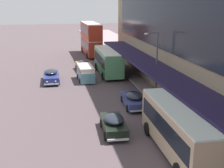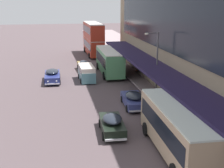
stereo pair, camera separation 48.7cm
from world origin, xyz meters
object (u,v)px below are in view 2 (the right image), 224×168
at_px(vw_van, 86,72).
at_px(street_lamp, 155,59).
at_px(pedestrian_at_kerb, 205,121).
at_px(transit_bus_kerbside_front, 93,38).
at_px(sedan_far_back, 112,124).
at_px(sedan_oncoming_rear, 85,65).
at_px(sedan_lead_mid, 52,76).
at_px(transit_bus_kerbside_rear, 110,60).
at_px(sedan_second_mid, 134,99).
at_px(transit_bus_kerbside_far, 177,128).

xyz_separation_m(vw_van, street_lamp, (6.34, -8.18, 2.97)).
xyz_separation_m(vw_van, pedestrian_at_kerb, (7.00, -18.19, 0.08)).
relative_size(transit_bus_kerbside_front, street_lamp, 1.55).
distance_m(transit_bus_kerbside_front, sedan_far_back, 35.12).
height_order(vw_van, street_lamp, street_lamp).
distance_m(transit_bus_kerbside_front, sedan_oncoming_rear, 13.26).
distance_m(sedan_lead_mid, vw_van, 4.30).
height_order(transit_bus_kerbside_rear, sedan_second_mid, transit_bus_kerbside_rear).
bearing_deg(sedan_second_mid, transit_bus_kerbside_front, 90.21).
bearing_deg(vw_van, transit_bus_kerbside_far, -79.63).
relative_size(sedan_second_mid, pedestrian_at_kerb, 2.60).
distance_m(sedan_far_back, sedan_lead_mid, 17.25).
relative_size(transit_bus_kerbside_rear, pedestrian_at_kerb, 5.07).
distance_m(transit_bus_kerbside_front, transit_bus_kerbside_far, 39.05).
relative_size(transit_bus_kerbside_front, sedan_far_back, 2.39).
xyz_separation_m(sedan_far_back, street_lamp, (6.14, 8.31, 3.31)).
height_order(transit_bus_kerbside_far, vw_van, transit_bus_kerbside_far).
bearing_deg(transit_bus_kerbside_rear, sedan_far_back, -99.69).
bearing_deg(transit_bus_kerbside_far, transit_bus_kerbside_front, 90.71).
distance_m(sedan_far_back, pedestrian_at_kerb, 7.02).
bearing_deg(sedan_oncoming_rear, transit_bus_kerbside_front, 77.21).
xyz_separation_m(transit_bus_kerbside_far, sedan_far_back, (-3.58, 4.13, -1.10)).
bearing_deg(street_lamp, sedan_lead_mid, 141.82).
height_order(sedan_second_mid, sedan_oncoming_rear, sedan_oncoming_rear).
bearing_deg(sedan_second_mid, street_lamp, 41.83).
bearing_deg(sedan_second_mid, pedestrian_at_kerb, -64.02).
height_order(sedan_second_mid, pedestrian_at_kerb, pedestrian_at_kerb).
xyz_separation_m(transit_bus_kerbside_far, pedestrian_at_kerb, (3.22, 2.42, -0.68)).
height_order(transit_bus_kerbside_front, transit_bus_kerbside_far, transit_bus_kerbside_front).
xyz_separation_m(transit_bus_kerbside_front, pedestrian_at_kerb, (3.71, -36.60, -2.00)).
distance_m(transit_bus_kerbside_rear, sedan_far_back, 19.78).
relative_size(sedan_second_mid, sedan_lead_mid, 0.96).
bearing_deg(vw_van, sedan_second_mid, -72.55).
distance_m(sedan_far_back, street_lamp, 10.85).
xyz_separation_m(sedan_oncoming_rear, pedestrian_at_kerb, (6.59, -23.88, 0.42)).
bearing_deg(sedan_lead_mid, sedan_second_mid, -55.02).
distance_m(transit_bus_kerbside_front, pedestrian_at_kerb, 36.84).
bearing_deg(pedestrian_at_kerb, sedan_second_mid, 115.98).
xyz_separation_m(sedan_second_mid, pedestrian_at_kerb, (3.60, -7.38, 0.45)).
bearing_deg(sedan_oncoming_rear, sedan_second_mid, -79.70).
distance_m(sedan_lead_mid, street_lamp, 13.91).
xyz_separation_m(transit_bus_kerbside_far, sedan_second_mid, (-0.37, 9.81, -1.14)).
bearing_deg(pedestrian_at_kerb, sedan_far_back, 165.95).
distance_m(transit_bus_kerbside_far, vw_van, 20.97).
xyz_separation_m(transit_bus_kerbside_front, sedan_lead_mid, (-7.58, -18.23, -2.40)).
height_order(pedestrian_at_kerb, street_lamp, street_lamp).
height_order(transit_bus_kerbside_far, street_lamp, street_lamp).
height_order(transit_bus_kerbside_far, sedan_second_mid, transit_bus_kerbside_far).
relative_size(sedan_oncoming_rear, sedan_far_back, 1.02).
xyz_separation_m(transit_bus_kerbside_far, sedan_lead_mid, (-8.06, 20.79, -1.09)).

